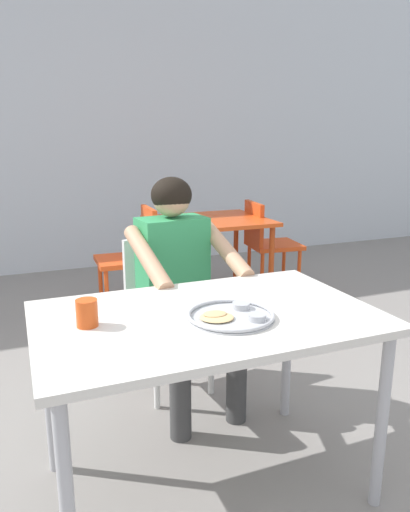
# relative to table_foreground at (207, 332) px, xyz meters

# --- Properties ---
(ground_plane) EXTENTS (12.00, 12.00, 0.05)m
(ground_plane) POSITION_rel_table_foreground_xyz_m (-0.08, -0.07, -0.68)
(ground_plane) COLOR gray
(back_wall) EXTENTS (12.00, 0.12, 3.40)m
(back_wall) POSITION_rel_table_foreground_xyz_m (-0.08, 3.59, 1.04)
(back_wall) COLOR silver
(back_wall) RESTS_ON ground
(table_foreground) EXTENTS (1.23, 0.78, 0.73)m
(table_foreground) POSITION_rel_table_foreground_xyz_m (0.00, 0.00, 0.00)
(table_foreground) COLOR silver
(table_foreground) RESTS_ON ground
(thali_tray) EXTENTS (0.31, 0.31, 0.03)m
(thali_tray) POSITION_rel_table_foreground_xyz_m (0.06, -0.08, 0.08)
(thali_tray) COLOR #B7BABF
(thali_tray) RESTS_ON table_foreground
(drinking_cup) EXTENTS (0.07, 0.07, 0.09)m
(drinking_cup) POSITION_rel_table_foreground_xyz_m (-0.42, 0.04, 0.12)
(drinking_cup) COLOR #D84C19
(drinking_cup) RESTS_ON table_foreground
(chair_foreground) EXTENTS (0.44, 0.46, 0.82)m
(chair_foreground) POSITION_rel_table_foreground_xyz_m (0.11, 0.88, -0.19)
(chair_foreground) COLOR silver
(chair_foreground) RESTS_ON ground
(diner_foreground) EXTENTS (0.53, 0.58, 1.17)m
(diner_foreground) POSITION_rel_table_foreground_xyz_m (0.12, 0.66, 0.04)
(diner_foreground) COLOR #3D3D3D
(diner_foreground) RESTS_ON ground
(table_background_red) EXTENTS (0.93, 0.77, 0.71)m
(table_background_red) POSITION_rel_table_foreground_xyz_m (0.83, 2.01, -0.03)
(table_background_red) COLOR #E04C19
(table_background_red) RESTS_ON ground
(chair_red_left) EXTENTS (0.44, 0.40, 0.84)m
(chair_red_left) POSITION_rel_table_foreground_xyz_m (0.21, 1.98, -0.16)
(chair_red_left) COLOR #EF4E1A
(chair_red_left) RESTS_ON ground
(chair_red_right) EXTENTS (0.47, 0.45, 0.82)m
(chair_red_right) POSITION_rel_table_foreground_xyz_m (1.39, 2.06, -0.18)
(chair_red_right) COLOR #D84717
(chair_red_right) RESTS_ON ground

